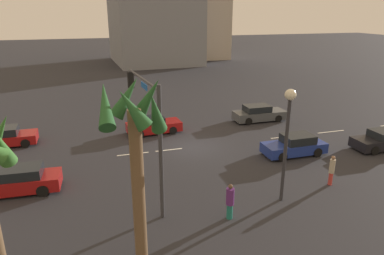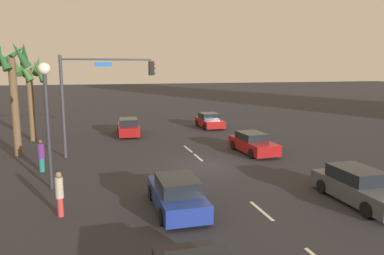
% 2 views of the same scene
% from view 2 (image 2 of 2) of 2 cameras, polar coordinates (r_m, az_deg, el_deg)
% --- Properties ---
extents(ground_plane, '(220.00, 220.00, 0.00)m').
position_cam_2_polar(ground_plane, '(22.03, 2.29, -5.81)').
color(ground_plane, '#28282D').
extents(lane_stripe_2, '(2.05, 0.14, 0.01)m').
position_cam_2_polar(lane_stripe_2, '(15.50, 10.73, -12.62)').
color(lane_stripe_2, silver).
rests_on(lane_stripe_2, ground_plane).
extents(lane_stripe_3, '(1.96, 0.14, 0.01)m').
position_cam_2_polar(lane_stripe_3, '(23.72, 0.96, -4.68)').
color(lane_stripe_3, silver).
rests_on(lane_stripe_3, ground_plane).
extents(lane_stripe_4, '(2.21, 0.14, 0.01)m').
position_cam_2_polar(lane_stripe_4, '(26.14, -0.62, -3.36)').
color(lane_stripe_4, silver).
rests_on(lane_stripe_4, ground_plane).
extents(car_0, '(4.71, 1.90, 1.45)m').
position_cam_2_polar(car_0, '(17.49, 24.56, -8.44)').
color(car_0, '#474C51').
rests_on(car_0, ground_plane).
extents(car_1, '(4.35, 1.89, 1.42)m').
position_cam_2_polar(car_1, '(15.15, -2.38, -10.36)').
color(car_1, navy).
rests_on(car_1, ground_plane).
extents(car_2, '(4.65, 2.02, 1.45)m').
position_cam_2_polar(car_2, '(31.95, -9.88, 0.05)').
color(car_2, maroon).
rests_on(car_2, ground_plane).
extents(car_3, '(3.95, 1.99, 1.39)m').
position_cam_2_polar(car_3, '(35.37, 2.73, 1.02)').
color(car_3, maroon).
rests_on(car_3, ground_plane).
extents(car_4, '(4.46, 2.05, 1.36)m').
position_cam_2_polar(car_4, '(25.27, 9.46, -2.47)').
color(car_4, maroon).
rests_on(car_4, ground_plane).
extents(traffic_signal, '(0.77, 6.13, 6.52)m').
position_cam_2_polar(traffic_signal, '(24.56, -14.84, 6.04)').
color(traffic_signal, '#38383D').
rests_on(traffic_signal, ground_plane).
extents(streetlamp, '(0.56, 0.56, 5.98)m').
position_cam_2_polar(streetlamp, '(18.18, -21.76, 3.78)').
color(streetlamp, '#2D2D33').
rests_on(streetlamp, ground_plane).
extents(pedestrian_0, '(0.40, 0.40, 1.80)m').
position_cam_2_polar(pedestrian_0, '(15.27, -19.95, -9.53)').
color(pedestrian_0, '#BF3833').
rests_on(pedestrian_0, ground_plane).
extents(pedestrian_1, '(0.55, 0.55, 1.82)m').
position_cam_2_polar(pedestrian_1, '(22.02, -22.45, -3.98)').
color(pedestrian_1, '#1E7266').
rests_on(pedestrian_1, ground_plane).
extents(palm_tree_0, '(2.54, 2.41, 7.43)m').
position_cam_2_polar(palm_tree_0, '(26.30, -26.07, 7.43)').
color(palm_tree_0, brown).
rests_on(palm_tree_0, ground_plane).
extents(palm_tree_2, '(2.40, 2.75, 6.68)m').
position_cam_2_polar(palm_tree_2, '(31.14, -23.99, 6.68)').
color(palm_tree_2, brown).
rests_on(palm_tree_2, ground_plane).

